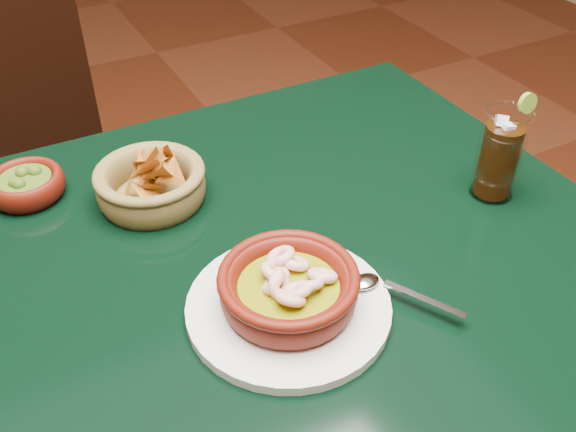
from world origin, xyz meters
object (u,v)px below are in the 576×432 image
dining_table (191,329)px  cola_drink (500,155)px  chip_basket (151,184)px  shrimp_plate (289,293)px  dining_chair (49,178)px

dining_table → cola_drink: size_ratio=7.62×
chip_basket → cola_drink: (0.45, -0.22, 0.04)m
cola_drink → chip_basket: bearing=153.9°
shrimp_plate → chip_basket: bearing=103.8°
chip_basket → cola_drink: 0.50m
chip_basket → cola_drink: bearing=-26.1°
shrimp_plate → cola_drink: size_ratio=1.87×
cola_drink → shrimp_plate: bearing=-169.6°
shrimp_plate → cola_drink: 0.39m
dining_chair → chip_basket: bearing=-79.6°
shrimp_plate → cola_drink: cola_drink is taller
dining_table → cola_drink: 0.50m
dining_chair → chip_basket: (0.10, -0.53, 0.28)m
shrimp_plate → cola_drink: (0.38, 0.07, 0.04)m
shrimp_plate → cola_drink: bearing=10.4°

